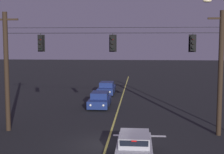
{
  "coord_description": "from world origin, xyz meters",
  "views": [
    {
      "loc": [
        1.87,
        -19.09,
        6.07
      ],
      "look_at": [
        0.0,
        3.75,
        3.63
      ],
      "focal_mm": 54.06,
      "sensor_mm": 36.0,
      "label": 1
    }
  ],
  "objects_px": {
    "traffic_light_centre": "(193,43)",
    "car_waiting_near_lane": "(134,147)",
    "traffic_light_leftmost": "(41,43)",
    "traffic_light_left_inner": "(113,43)",
    "car_oncoming_trailing": "(107,88)",
    "car_oncoming_lead": "(100,100)"
  },
  "relations": [
    {
      "from": "traffic_light_leftmost",
      "to": "car_waiting_near_lane",
      "type": "relative_size",
      "value": 0.28
    },
    {
      "from": "traffic_light_left_inner",
      "to": "car_oncoming_trailing",
      "type": "distance_m",
      "value": 17.36
    },
    {
      "from": "traffic_light_leftmost",
      "to": "traffic_light_left_inner",
      "type": "height_order",
      "value": "same"
    },
    {
      "from": "traffic_light_leftmost",
      "to": "car_oncoming_trailing",
      "type": "distance_m",
      "value": 17.46
    },
    {
      "from": "traffic_light_leftmost",
      "to": "car_oncoming_trailing",
      "type": "xyz_separation_m",
      "value": [
        2.75,
        16.41,
        -5.29
      ]
    },
    {
      "from": "car_waiting_near_lane",
      "to": "car_oncoming_lead",
      "type": "distance_m",
      "value": 14.11
    },
    {
      "from": "traffic_light_leftmost",
      "to": "car_waiting_near_lane",
      "type": "distance_m",
      "value": 9.59
    },
    {
      "from": "car_oncoming_lead",
      "to": "car_waiting_near_lane",
      "type": "bearing_deg",
      "value": -76.01
    },
    {
      "from": "traffic_light_centre",
      "to": "car_waiting_near_lane",
      "type": "relative_size",
      "value": 0.28
    },
    {
      "from": "car_waiting_near_lane",
      "to": "car_oncoming_trailing",
      "type": "bearing_deg",
      "value": 99.39
    },
    {
      "from": "traffic_light_leftmost",
      "to": "traffic_light_centre",
      "type": "distance_m",
      "value": 9.87
    },
    {
      "from": "traffic_light_centre",
      "to": "car_oncoming_lead",
      "type": "bearing_deg",
      "value": 128.7
    },
    {
      "from": "traffic_light_centre",
      "to": "car_waiting_near_lane",
      "type": "height_order",
      "value": "traffic_light_centre"
    },
    {
      "from": "traffic_light_left_inner",
      "to": "car_oncoming_lead",
      "type": "relative_size",
      "value": 0.28
    },
    {
      "from": "car_oncoming_trailing",
      "to": "traffic_light_leftmost",
      "type": "bearing_deg",
      "value": -99.53
    },
    {
      "from": "traffic_light_centre",
      "to": "car_waiting_near_lane",
      "type": "distance_m",
      "value": 8.09
    },
    {
      "from": "traffic_light_leftmost",
      "to": "car_oncoming_lead",
      "type": "xyz_separation_m",
      "value": [
        2.87,
        8.73,
        -5.29
      ]
    },
    {
      "from": "car_waiting_near_lane",
      "to": "car_oncoming_lead",
      "type": "height_order",
      "value": "same"
    },
    {
      "from": "traffic_light_left_inner",
      "to": "car_waiting_near_lane",
      "type": "distance_m",
      "value": 7.4
    },
    {
      "from": "traffic_light_centre",
      "to": "car_oncoming_lead",
      "type": "distance_m",
      "value": 12.38
    },
    {
      "from": "traffic_light_left_inner",
      "to": "traffic_light_centre",
      "type": "relative_size",
      "value": 1.0
    },
    {
      "from": "traffic_light_leftmost",
      "to": "car_waiting_near_lane",
      "type": "height_order",
      "value": "traffic_light_leftmost"
    }
  ]
}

